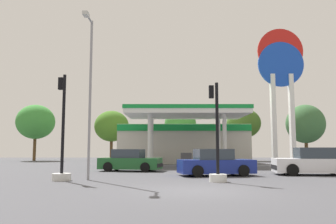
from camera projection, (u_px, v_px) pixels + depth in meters
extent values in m
plane|color=#47474C|center=(197.00, 191.00, 11.64)|extent=(90.00, 90.00, 0.00)
cube|color=beige|center=(183.00, 144.00, 35.17)|extent=(12.51, 7.00, 3.74)
cube|color=#148C38|center=(185.00, 128.00, 31.81)|extent=(12.51, 0.12, 0.60)
cube|color=white|center=(186.00, 114.00, 28.77)|extent=(9.85, 5.80, 0.35)
cube|color=#148C38|center=(186.00, 110.00, 28.81)|extent=(9.95, 5.90, 0.30)
cylinder|color=silver|center=(150.00, 141.00, 26.95)|extent=(0.32, 0.32, 4.14)
cylinder|color=silver|center=(225.00, 141.00, 26.94)|extent=(0.32, 0.32, 4.14)
cylinder|color=silver|center=(152.00, 141.00, 30.12)|extent=(0.32, 0.32, 4.14)
cylinder|color=silver|center=(219.00, 141.00, 30.12)|extent=(0.32, 0.32, 4.14)
cube|color=#4C4C51|center=(186.00, 159.00, 28.37)|extent=(0.90, 0.60, 1.10)
cube|color=white|center=(274.00, 119.00, 31.32)|extent=(0.40, 0.56, 8.31)
cube|color=white|center=(292.00, 119.00, 31.32)|extent=(0.40, 0.56, 8.31)
cylinder|color=blue|center=(281.00, 64.00, 31.86)|extent=(4.23, 0.22, 4.23)
cylinder|color=red|center=(280.00, 51.00, 32.02)|extent=(4.23, 0.22, 4.23)
cube|color=white|center=(281.00, 58.00, 31.99)|extent=(3.89, 0.08, 0.76)
cylinder|color=black|center=(152.00, 166.00, 22.56)|extent=(0.62, 0.32, 0.59)
cylinder|color=black|center=(145.00, 167.00, 21.01)|extent=(0.62, 0.32, 0.59)
cylinder|color=black|center=(117.00, 166.00, 23.05)|extent=(0.62, 0.32, 0.59)
cylinder|color=black|center=(108.00, 167.00, 21.49)|extent=(0.62, 0.32, 0.59)
cube|color=#1E5928|center=(131.00, 163.00, 22.05)|extent=(4.15, 2.38, 0.71)
cube|color=#2D3842|center=(129.00, 154.00, 22.14)|extent=(2.11, 1.79, 0.59)
cube|color=black|center=(160.00, 165.00, 21.65)|extent=(0.42, 1.54, 0.22)
cylinder|color=black|center=(293.00, 170.00, 18.05)|extent=(0.65, 0.29, 0.63)
cylinder|color=black|center=(286.00, 168.00, 19.73)|extent=(0.65, 0.29, 0.63)
cylinder|color=black|center=(332.00, 168.00, 19.43)|extent=(0.65, 0.29, 0.63)
cube|color=silver|center=(313.00, 165.00, 18.76)|extent=(4.33, 2.21, 0.75)
cube|color=#2D3842|center=(315.00, 153.00, 18.81)|extent=(2.14, 1.76, 0.63)
cube|color=black|center=(275.00, 167.00, 18.98)|extent=(0.31, 1.66, 0.24)
cylinder|color=black|center=(233.00, 169.00, 19.22)|extent=(0.63, 0.31, 0.60)
cylinder|color=black|center=(244.00, 171.00, 17.64)|extent=(0.63, 0.31, 0.60)
cylinder|color=black|center=(190.00, 169.00, 18.80)|extent=(0.63, 0.31, 0.60)
cylinder|color=black|center=(198.00, 171.00, 17.22)|extent=(0.63, 0.31, 0.60)
cube|color=navy|center=(216.00, 166.00, 18.24)|extent=(4.16, 2.31, 0.71)
cube|color=#2D3842|center=(213.00, 155.00, 18.28)|extent=(2.10, 1.76, 0.60)
cube|color=black|center=(250.00, 168.00, 18.56)|extent=(0.38, 1.56, 0.22)
cylinder|color=black|center=(330.00, 166.00, 21.97)|extent=(0.62, 0.22, 0.62)
cylinder|color=black|center=(318.00, 165.00, 23.63)|extent=(0.62, 0.22, 0.62)
cube|color=black|center=(313.00, 164.00, 22.80)|extent=(0.13, 1.62, 0.23)
cylinder|color=silver|center=(62.00, 177.00, 15.37)|extent=(0.84, 0.84, 0.33)
cylinder|color=black|center=(64.00, 123.00, 15.62)|extent=(0.14, 0.14, 4.51)
cube|color=black|center=(61.00, 84.00, 15.98)|extent=(0.21, 0.20, 0.57)
sphere|color=red|center=(62.00, 80.00, 16.13)|extent=(0.15, 0.15, 0.15)
sphere|color=#D89E0C|center=(62.00, 84.00, 16.11)|extent=(0.15, 0.15, 0.15)
sphere|color=green|center=(62.00, 88.00, 16.09)|extent=(0.15, 0.15, 0.15)
cylinder|color=silver|center=(218.00, 178.00, 14.79)|extent=(0.76, 0.76, 0.33)
cylinder|color=black|center=(217.00, 128.00, 15.02)|extent=(0.14, 0.14, 4.01)
cube|color=black|center=(212.00, 92.00, 15.35)|extent=(0.21, 0.20, 0.57)
sphere|color=red|center=(211.00, 88.00, 15.49)|extent=(0.15, 0.15, 0.15)
sphere|color=#D89E0C|center=(211.00, 92.00, 15.47)|extent=(0.15, 0.15, 0.15)
sphere|color=green|center=(211.00, 96.00, 15.45)|extent=(0.15, 0.15, 0.15)
cylinder|color=brown|center=(35.00, 148.00, 41.61)|extent=(0.36, 0.36, 2.99)
ellipsoid|color=#3C8E38|center=(36.00, 122.00, 41.95)|extent=(4.61, 4.61, 4.19)
cylinder|color=brown|center=(112.00, 150.00, 42.21)|extent=(0.36, 0.36, 2.63)
ellipsoid|color=#437623|center=(112.00, 126.00, 42.52)|extent=(4.26, 4.26, 3.82)
cylinder|color=brown|center=(181.00, 149.00, 40.56)|extent=(0.32, 0.32, 2.85)
ellipsoid|color=#33752C|center=(181.00, 125.00, 40.87)|extent=(3.78, 3.78, 4.07)
cylinder|color=brown|center=(245.00, 148.00, 40.94)|extent=(0.29, 0.29, 2.96)
ellipsoid|color=#3B6121|center=(244.00, 123.00, 41.26)|extent=(4.07, 4.07, 3.55)
cylinder|color=brown|center=(307.00, 150.00, 39.71)|extent=(0.38, 0.38, 2.67)
ellipsoid|color=#386639|center=(306.00, 124.00, 40.03)|extent=(4.44, 4.44, 4.51)
cylinder|color=gray|center=(90.00, 99.00, 16.05)|extent=(0.12, 0.12, 7.54)
cylinder|color=gray|center=(89.00, 18.00, 15.85)|extent=(0.09, 1.20, 0.09)
cube|color=beige|center=(86.00, 14.00, 15.24)|extent=(0.24, 0.44, 0.16)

